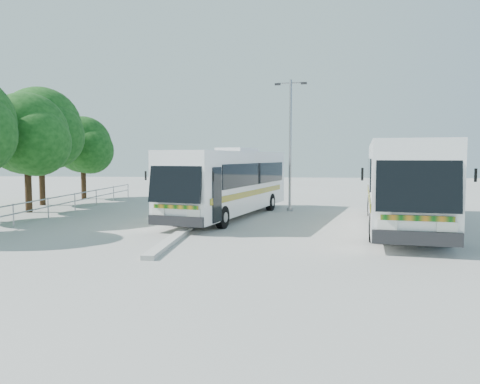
# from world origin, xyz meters

# --- Properties ---
(ground) EXTENTS (100.00, 100.00, 0.00)m
(ground) POSITION_xyz_m (0.00, 0.00, 0.00)
(ground) COLOR #A1A19C
(ground) RESTS_ON ground
(kerb_divider) EXTENTS (0.40, 16.00, 0.15)m
(kerb_divider) POSITION_xyz_m (-2.30, 2.00, 0.07)
(kerb_divider) COLOR #B2B2AD
(kerb_divider) RESTS_ON ground
(railing) EXTENTS (0.06, 22.00, 1.00)m
(railing) POSITION_xyz_m (-10.00, 4.00, 0.74)
(railing) COLOR gray
(railing) RESTS_ON ground
(tree_far_c) EXTENTS (4.97, 4.69, 6.49)m
(tree_far_c) POSITION_xyz_m (-12.12, 5.10, 4.26)
(tree_far_c) COLOR #382314
(tree_far_c) RESTS_ON ground
(tree_far_d) EXTENTS (5.62, 5.30, 7.33)m
(tree_far_d) POSITION_xyz_m (-13.31, 8.80, 4.82)
(tree_far_d) COLOR #382314
(tree_far_d) RESTS_ON ground
(tree_far_e) EXTENTS (4.54, 4.28, 5.92)m
(tree_far_e) POSITION_xyz_m (-12.63, 13.30, 3.89)
(tree_far_e) COLOR #382314
(tree_far_e) RESTS_ON ground
(coach_main) EXTENTS (5.34, 12.05, 3.29)m
(coach_main) POSITION_xyz_m (-1.01, 4.23, 1.80)
(coach_main) COLOR white
(coach_main) RESTS_ON ground
(coach_adjacent) EXTENTS (4.70, 13.19, 3.59)m
(coach_adjacent) POSITION_xyz_m (6.69, 1.50, 1.97)
(coach_adjacent) COLOR white
(coach_adjacent) RESTS_ON ground
(lamppost) EXTENTS (1.77, 0.44, 7.26)m
(lamppost) POSITION_xyz_m (2.00, 7.12, 4.01)
(lamppost) COLOR gray
(lamppost) RESTS_ON ground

